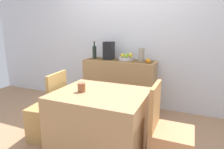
{
  "coord_description": "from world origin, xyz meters",
  "views": [
    {
      "loc": [
        1.09,
        -2.18,
        1.4
      ],
      "look_at": [
        0.01,
        0.38,
        0.76
      ],
      "focal_mm": 30.49,
      "sensor_mm": 36.0,
      "label": 1
    }
  ],
  "objects_px": {
    "chair_by_corner": "(169,147)",
    "ceramic_vase": "(141,55)",
    "wine_bottle": "(94,52)",
    "coffee_maker": "(109,51)",
    "dining_table": "(101,123)",
    "fruit_bowl": "(126,59)",
    "chair_near_window": "(48,119)",
    "coffee_cup": "(82,87)",
    "sideboard_console": "(119,85)"
  },
  "relations": [
    {
      "from": "chair_by_corner",
      "to": "ceramic_vase",
      "type": "bearing_deg",
      "value": 116.18
    },
    {
      "from": "wine_bottle",
      "to": "coffee_maker",
      "type": "distance_m",
      "value": 0.29
    },
    {
      "from": "coffee_maker",
      "to": "dining_table",
      "type": "bearing_deg",
      "value": -70.09
    },
    {
      "from": "dining_table",
      "to": "wine_bottle",
      "type": "bearing_deg",
      "value": 120.21
    },
    {
      "from": "fruit_bowl",
      "to": "chair_by_corner",
      "type": "height_order",
      "value": "fruit_bowl"
    },
    {
      "from": "fruit_bowl",
      "to": "chair_near_window",
      "type": "xyz_separation_m",
      "value": [
        -0.61,
        -1.32,
        -0.66
      ]
    },
    {
      "from": "dining_table",
      "to": "chair_near_window",
      "type": "distance_m",
      "value": 0.77
    },
    {
      "from": "coffee_cup",
      "to": "chair_near_window",
      "type": "bearing_deg",
      "value": 173.51
    },
    {
      "from": "fruit_bowl",
      "to": "coffee_cup",
      "type": "relative_size",
      "value": 2.67
    },
    {
      "from": "ceramic_vase",
      "to": "coffee_cup",
      "type": "relative_size",
      "value": 2.32
    },
    {
      "from": "ceramic_vase",
      "to": "chair_by_corner",
      "type": "xyz_separation_m",
      "value": [
        0.65,
        -1.32,
        -0.74
      ]
    },
    {
      "from": "sideboard_console",
      "to": "chair_by_corner",
      "type": "xyz_separation_m",
      "value": [
        1.04,
        -1.32,
        -0.18
      ]
    },
    {
      "from": "coffee_maker",
      "to": "chair_near_window",
      "type": "height_order",
      "value": "coffee_maker"
    },
    {
      "from": "fruit_bowl",
      "to": "coffee_cup",
      "type": "distance_m",
      "value": 1.39
    },
    {
      "from": "wine_bottle",
      "to": "chair_by_corner",
      "type": "relative_size",
      "value": 0.36
    },
    {
      "from": "coffee_cup",
      "to": "chair_by_corner",
      "type": "xyz_separation_m",
      "value": [
        0.96,
        0.06,
        -0.52
      ]
    },
    {
      "from": "wine_bottle",
      "to": "dining_table",
      "type": "relative_size",
      "value": 0.32
    },
    {
      "from": "sideboard_console",
      "to": "coffee_maker",
      "type": "relative_size",
      "value": 3.97
    },
    {
      "from": "chair_by_corner",
      "to": "wine_bottle",
      "type": "bearing_deg",
      "value": 139.29
    },
    {
      "from": "dining_table",
      "to": "chair_near_window",
      "type": "height_order",
      "value": "chair_near_window"
    },
    {
      "from": "coffee_cup",
      "to": "chair_near_window",
      "type": "relative_size",
      "value": 0.11
    },
    {
      "from": "wine_bottle",
      "to": "sideboard_console",
      "type": "bearing_deg",
      "value": 0.0
    },
    {
      "from": "chair_near_window",
      "to": "fruit_bowl",
      "type": "bearing_deg",
      "value": 65.21
    },
    {
      "from": "fruit_bowl",
      "to": "wine_bottle",
      "type": "xyz_separation_m",
      "value": [
        -0.61,
        0.0,
        0.09
      ]
    },
    {
      "from": "wine_bottle",
      "to": "coffee_maker",
      "type": "bearing_deg",
      "value": 0.0
    },
    {
      "from": "fruit_bowl",
      "to": "chair_by_corner",
      "type": "xyz_separation_m",
      "value": [
        0.92,
        -1.32,
        -0.66
      ]
    },
    {
      "from": "sideboard_console",
      "to": "chair_near_window",
      "type": "height_order",
      "value": "chair_near_window"
    },
    {
      "from": "sideboard_console",
      "to": "fruit_bowl",
      "type": "distance_m",
      "value": 0.49
    },
    {
      "from": "dining_table",
      "to": "chair_by_corner",
      "type": "relative_size",
      "value": 1.11
    },
    {
      "from": "wine_bottle",
      "to": "coffee_cup",
      "type": "xyz_separation_m",
      "value": [
        0.57,
        -1.38,
        -0.22
      ]
    },
    {
      "from": "chair_near_window",
      "to": "chair_by_corner",
      "type": "height_order",
      "value": "same"
    },
    {
      "from": "sideboard_console",
      "to": "chair_by_corner",
      "type": "bearing_deg",
      "value": -51.77
    },
    {
      "from": "coffee_cup",
      "to": "chair_by_corner",
      "type": "distance_m",
      "value": 1.1
    },
    {
      "from": "chair_by_corner",
      "to": "chair_near_window",
      "type": "bearing_deg",
      "value": 179.93
    },
    {
      "from": "fruit_bowl",
      "to": "dining_table",
      "type": "bearing_deg",
      "value": -83.23
    },
    {
      "from": "sideboard_console",
      "to": "dining_table",
      "type": "height_order",
      "value": "sideboard_console"
    },
    {
      "from": "fruit_bowl",
      "to": "coffee_maker",
      "type": "distance_m",
      "value": 0.34
    },
    {
      "from": "coffee_cup",
      "to": "chair_by_corner",
      "type": "height_order",
      "value": "chair_by_corner"
    },
    {
      "from": "ceramic_vase",
      "to": "chair_by_corner",
      "type": "distance_m",
      "value": 1.64
    },
    {
      "from": "sideboard_console",
      "to": "dining_table",
      "type": "bearing_deg",
      "value": -78.26
    },
    {
      "from": "sideboard_console",
      "to": "dining_table",
      "type": "relative_size",
      "value": 1.26
    },
    {
      "from": "sideboard_console",
      "to": "coffee_maker",
      "type": "height_order",
      "value": "coffee_maker"
    },
    {
      "from": "ceramic_vase",
      "to": "chair_near_window",
      "type": "relative_size",
      "value": 0.26
    },
    {
      "from": "ceramic_vase",
      "to": "chair_by_corner",
      "type": "height_order",
      "value": "ceramic_vase"
    },
    {
      "from": "wine_bottle",
      "to": "chair_near_window",
      "type": "distance_m",
      "value": 1.51
    },
    {
      "from": "fruit_bowl",
      "to": "coffee_maker",
      "type": "height_order",
      "value": "coffee_maker"
    },
    {
      "from": "coffee_maker",
      "to": "chair_near_window",
      "type": "distance_m",
      "value": 1.56
    },
    {
      "from": "fruit_bowl",
      "to": "dining_table",
      "type": "height_order",
      "value": "fruit_bowl"
    },
    {
      "from": "sideboard_console",
      "to": "fruit_bowl",
      "type": "height_order",
      "value": "fruit_bowl"
    },
    {
      "from": "wine_bottle",
      "to": "dining_table",
      "type": "xyz_separation_m",
      "value": [
        0.77,
        -1.32,
        -0.64
      ]
    }
  ]
}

